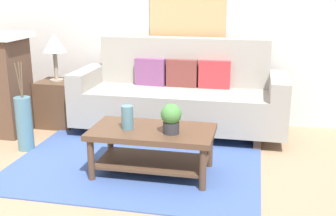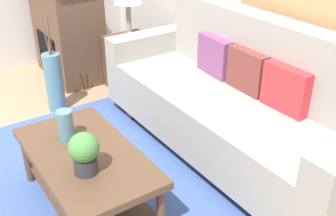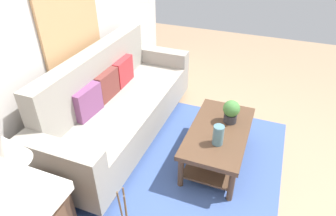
% 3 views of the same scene
% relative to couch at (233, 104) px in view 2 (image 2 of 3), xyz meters
% --- Properties ---
extents(ground_plane, '(9.01, 9.01, 0.00)m').
position_rel_couch_xyz_m(ground_plane, '(-0.23, -1.44, -0.43)').
color(ground_plane, '#9E7F60').
extents(area_rug, '(2.35, 1.98, 0.01)m').
position_rel_couch_xyz_m(area_rug, '(-0.23, -0.94, -0.43)').
color(area_rug, '#3D5693').
rests_on(area_rug, ground_plane).
extents(couch, '(2.41, 0.84, 1.08)m').
position_rel_couch_xyz_m(couch, '(0.00, 0.00, 0.00)').
color(couch, gray).
rests_on(couch, ground_plane).
extents(throw_pillow_plum, '(0.37, 0.15, 0.32)m').
position_rel_couch_xyz_m(throw_pillow_plum, '(-0.38, 0.12, 0.25)').
color(throw_pillow_plum, '#7A4270').
rests_on(throw_pillow_plum, couch).
extents(throw_pillow_maroon, '(0.36, 0.13, 0.32)m').
position_rel_couch_xyz_m(throw_pillow_maroon, '(-0.00, 0.12, 0.25)').
color(throw_pillow_maroon, brown).
rests_on(throw_pillow_maroon, couch).
extents(throw_pillow_crimson, '(0.36, 0.13, 0.32)m').
position_rel_couch_xyz_m(throw_pillow_crimson, '(0.38, 0.12, 0.25)').
color(throw_pillow_crimson, red).
rests_on(throw_pillow_crimson, couch).
extents(coffee_table, '(1.10, 0.60, 0.43)m').
position_rel_couch_xyz_m(coffee_table, '(-0.03, -1.22, -0.12)').
color(coffee_table, '#513826').
rests_on(coffee_table, ground_plane).
extents(tabletop_vase, '(0.11, 0.11, 0.21)m').
position_rel_couch_xyz_m(tabletop_vase, '(-0.24, -1.25, 0.10)').
color(tabletop_vase, slate).
rests_on(tabletop_vase, coffee_table).
extents(potted_plant_tabletop, '(0.18, 0.18, 0.26)m').
position_rel_couch_xyz_m(potted_plant_tabletop, '(0.16, -1.29, 0.14)').
color(potted_plant_tabletop, '#2D2D33').
rests_on(potted_plant_tabletop, coffee_table).
extents(side_table, '(0.44, 0.44, 0.56)m').
position_rel_couch_xyz_m(side_table, '(-1.50, -0.06, -0.15)').
color(side_table, '#513826').
rests_on(side_table, ground_plane).
extents(fireplace, '(1.02, 0.58, 1.16)m').
position_rel_couch_xyz_m(fireplace, '(-2.19, -0.46, 0.15)').
color(fireplace, brown).
rests_on(fireplace, ground_plane).
extents(floor_vase, '(0.17, 0.17, 0.57)m').
position_rel_couch_xyz_m(floor_vase, '(-1.47, -0.91, -0.15)').
color(floor_vase, slate).
rests_on(floor_vase, ground_plane).
extents(floor_vase_branch_a, '(0.02, 0.03, 0.36)m').
position_rel_couch_xyz_m(floor_vase_branch_a, '(-1.45, -0.91, 0.32)').
color(floor_vase_branch_a, brown).
rests_on(floor_vase_branch_a, floor_vase).
extents(floor_vase_branch_b, '(0.02, 0.03, 0.36)m').
position_rel_couch_xyz_m(floor_vase_branch_b, '(-1.48, -0.89, 0.32)').
color(floor_vase_branch_b, brown).
rests_on(floor_vase_branch_b, floor_vase).
extents(floor_vase_branch_c, '(0.04, 0.04, 0.36)m').
position_rel_couch_xyz_m(floor_vase_branch_c, '(-1.48, -0.92, 0.32)').
color(floor_vase_branch_c, brown).
rests_on(floor_vase_branch_c, floor_vase).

